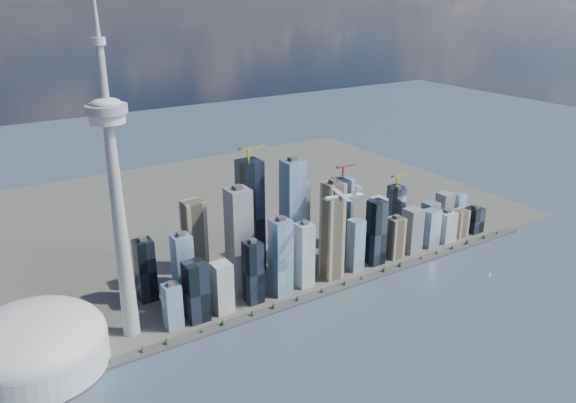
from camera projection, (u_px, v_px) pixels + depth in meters
ground at (413, 375)px, 784.48m from camera, size 4000.00×4000.00×0.00m
seawall at (311, 297)px, 981.08m from camera, size 1100.00×22.00×4.00m
land at (204, 215)px, 1336.41m from camera, size 1400.00×900.00×3.00m
shoreline_trees at (311, 293)px, 978.69m from camera, size 960.53×7.20×8.80m
skyscraper_cluster at (312, 234)px, 1053.71m from camera, size 736.00×142.00×243.34m
needle_tower at (116, 192)px, 795.14m from camera, size 56.00×56.00×550.50m
dome_stadium at (34, 344)px, 786.26m from camera, size 200.00×200.00×86.00m
airplane at (343, 196)px, 899.38m from camera, size 71.49×63.67×17.58m
sailboat_east at (490, 275)px, 1054.48m from camera, size 7.50×2.22×10.42m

